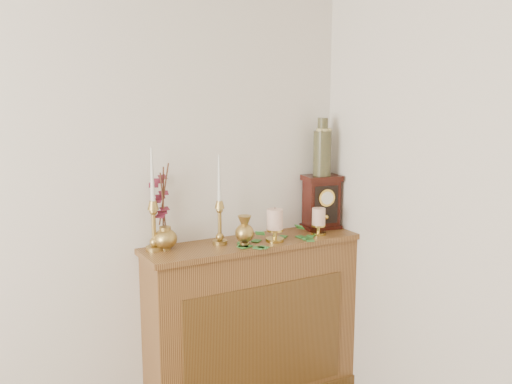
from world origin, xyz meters
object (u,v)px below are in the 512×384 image
candlestick_left (153,217)px  ginger_jar (161,210)px  bud_vase (245,231)px  mantel_clock (321,202)px  candlestick_center (220,215)px  ceramic_vase (322,150)px

candlestick_left → ginger_jar: bearing=23.1°
candlestick_left → bud_vase: bearing=-17.0°
mantel_clock → candlestick_center: bearing=-169.3°
candlestick_left → ginger_jar: size_ratio=1.16×
candlestick_center → ceramic_vase: (0.68, 0.04, 0.31)m
bud_vase → mantel_clock: size_ratio=0.51×
ginger_jar → ceramic_vase: bearing=-1.8°
candlestick_left → ceramic_vase: 1.07m
ginger_jar → ceramic_vase: ceramic_vase is taller
ginger_jar → candlestick_left: bearing=-156.9°
bud_vase → candlestick_center: bearing=138.3°
candlestick_left → bud_vase: candlestick_left is taller
ginger_jar → mantel_clock: size_ratio=1.45×
candlestick_left → ceramic_vase: ceramic_vase is taller
candlestick_left → ginger_jar: candlestick_left is taller
candlestick_center → ceramic_vase: 0.74m
candlestick_left → candlestick_center: 0.35m
ceramic_vase → candlestick_center: bearing=-176.9°
bud_vase → ginger_jar: (-0.40, 0.16, 0.13)m
candlestick_center → mantel_clock: bearing=2.9°
mantel_clock → ceramic_vase: ceramic_vase is taller
candlestick_left → candlestick_center: bearing=-7.7°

